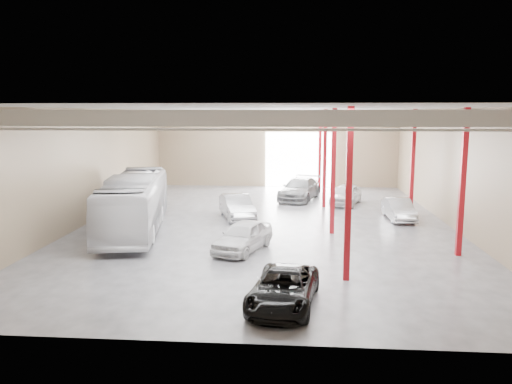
# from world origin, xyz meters

# --- Properties ---
(depot_shell) EXTENTS (22.12, 32.12, 7.06)m
(depot_shell) POSITION_xyz_m (0.13, 0.48, 4.98)
(depot_shell) COLOR #47484D
(depot_shell) RESTS_ON ground
(coach_bus) EXTENTS (4.78, 12.07, 3.28)m
(coach_bus) POSITION_xyz_m (-7.45, -2.29, 1.64)
(coach_bus) COLOR silver
(coach_bus) RESTS_ON ground
(black_sedan) EXTENTS (2.79, 4.91, 1.29)m
(black_sedan) POSITION_xyz_m (1.31, -13.00, 0.65)
(black_sedan) COLOR black
(black_sedan) RESTS_ON ground
(car_row_a) EXTENTS (3.10, 4.68, 1.48)m
(car_row_a) POSITION_xyz_m (-0.84, -5.99, 0.74)
(car_row_a) COLOR silver
(car_row_a) RESTS_ON ground
(car_row_b) EXTENTS (2.98, 4.97, 1.55)m
(car_row_b) POSITION_xyz_m (-2.00, 1.50, 0.77)
(car_row_b) COLOR #A2A3A6
(car_row_b) RESTS_ON ground
(car_row_c) EXTENTS (3.84, 6.22, 1.68)m
(car_row_c) POSITION_xyz_m (2.08, 9.00, 0.84)
(car_row_c) COLOR slate
(car_row_c) RESTS_ON ground
(car_right_near) EXTENTS (1.62, 4.19, 1.36)m
(car_right_near) POSITION_xyz_m (8.30, 2.00, 0.68)
(car_right_near) COLOR silver
(car_right_near) RESTS_ON ground
(car_right_far) EXTENTS (3.04, 4.74, 1.50)m
(car_right_far) POSITION_xyz_m (5.50, 7.20, 0.75)
(car_right_far) COLOR silver
(car_right_far) RESTS_ON ground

